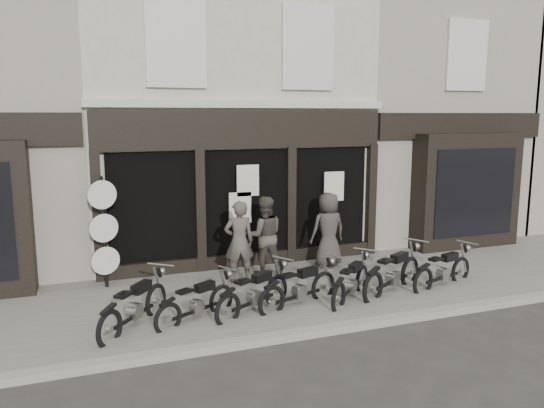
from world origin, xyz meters
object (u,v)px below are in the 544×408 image
object	(u,v)px
motorcycle_6	(443,273)
advert_sign_post	(104,237)
motorcycle_4	(351,285)
motorcycle_2	(254,296)
motorcycle_3	(300,291)
man_centre	(264,235)
motorcycle_0	(135,310)
motorcycle_5	(393,276)
man_right	(328,230)
man_left	(239,242)
motorcycle_1	(197,305)

from	to	relation	value
motorcycle_6	advert_sign_post	world-z (taller)	advert_sign_post
motorcycle_4	motorcycle_2	bearing A→B (deg)	138.86
motorcycle_2	motorcycle_4	world-z (taller)	motorcycle_2
motorcycle_3	man_centre	distance (m)	2.23
motorcycle_0	motorcycle_4	bearing A→B (deg)	-50.96
motorcycle_5	man_right	world-z (taller)	man_right
man_left	advert_sign_post	size ratio (longest dim) A/B	0.72
motorcycle_3	motorcycle_2	bearing A→B (deg)	160.20
motorcycle_0	advert_sign_post	world-z (taller)	advert_sign_post
motorcycle_1	advert_sign_post	world-z (taller)	advert_sign_post
motorcycle_1	man_left	bearing A→B (deg)	23.78
motorcycle_1	motorcycle_4	distance (m)	3.20
motorcycle_2	advert_sign_post	distance (m)	3.61
motorcycle_4	man_left	distance (m)	2.64
motorcycle_2	motorcycle_4	bearing A→B (deg)	-29.98
motorcycle_3	motorcycle_4	world-z (taller)	motorcycle_3
motorcycle_2	motorcycle_4	xyz separation A→B (m)	(2.09, -0.00, -0.01)
motorcycle_0	man_centre	size ratio (longest dim) A/B	0.95
motorcycle_3	motorcycle_5	size ratio (longest dim) A/B	0.95
man_right	man_left	bearing A→B (deg)	6.38
motorcycle_4	motorcycle_6	distance (m)	2.27
motorcycle_6	motorcycle_0	bearing A→B (deg)	162.21
man_right	man_centre	bearing A→B (deg)	-1.78
motorcycle_2	man_right	world-z (taller)	man_right
motorcycle_3	man_left	size ratio (longest dim) A/B	1.06
motorcycle_4	man_right	size ratio (longest dim) A/B	0.89
motorcycle_3	motorcycle_5	bearing A→B (deg)	-18.62
motorcycle_0	motorcycle_1	world-z (taller)	motorcycle_0
motorcycle_3	man_right	size ratio (longest dim) A/B	1.06
motorcycle_0	motorcycle_6	size ratio (longest dim) A/B	0.90
man_left	advert_sign_post	xyz separation A→B (m)	(-2.80, 0.63, 0.20)
man_left	motorcycle_0	bearing A→B (deg)	39.85
motorcycle_1	motorcycle_2	xyz separation A→B (m)	(1.11, 0.02, 0.03)
motorcycle_1	motorcycle_3	world-z (taller)	motorcycle_3
man_right	advert_sign_post	distance (m)	5.21
motorcycle_0	man_left	xyz separation A→B (m)	(2.45, 1.72, 0.64)
motorcycle_1	motorcycle_5	size ratio (longest dim) A/B	0.83
advert_sign_post	motorcycle_0	bearing A→B (deg)	-96.32
motorcycle_2	motorcycle_5	bearing A→B (deg)	-28.79
motorcycle_6	man_left	bearing A→B (deg)	139.37
motorcycle_2	man_left	bearing A→B (deg)	52.23
motorcycle_4	motorcycle_5	size ratio (longest dim) A/B	0.79
motorcycle_0	motorcycle_1	xyz separation A→B (m)	(1.09, -0.06, -0.04)
motorcycle_2	man_centre	size ratio (longest dim) A/B	1.00
motorcycle_5	motorcycle_6	bearing A→B (deg)	-30.05
motorcycle_0	man_right	world-z (taller)	man_right
motorcycle_4	man_left	bearing A→B (deg)	95.05
man_centre	motorcycle_2	bearing A→B (deg)	76.12
motorcycle_3	advert_sign_post	xyz separation A→B (m)	(-3.50, 2.39, 0.85)
motorcycle_3	advert_sign_post	bearing A→B (deg)	125.50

